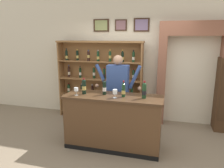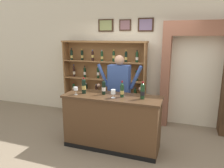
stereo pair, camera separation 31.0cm
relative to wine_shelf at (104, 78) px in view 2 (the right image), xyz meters
The scene contains 12 objects.
ground_plane 1.95m from the wine_shelf, 57.21° to the right, with size 14.00×14.00×0.02m, color #7A6B56.
back_wall 1.15m from the wine_shelf, 17.68° to the left, with size 12.00×0.19×3.41m.
wine_shelf is the anchor object (origin of this frame).
archway_doorway 2.21m from the wine_shelf, ahead, with size 1.52×0.45×2.40m.
tasting_counter 1.65m from the wine_shelf, 62.70° to the right, with size 1.81×0.63×1.01m.
shopkeeper 1.02m from the wine_shelf, 49.86° to the right, with size 1.00×0.22×1.70m.
tasting_bottle_chianti 1.42m from the wine_shelf, 83.76° to the right, with size 0.08×0.08×0.31m.
tasting_bottle_grappa 1.46m from the wine_shelf, 68.33° to the right, with size 0.07×0.07×0.29m.
tasting_bottle_riserva 1.68m from the wine_shelf, 57.03° to the right, with size 0.07×0.07×0.30m.
tasting_bottle_vin_santo 1.89m from the wine_shelf, 47.48° to the right, with size 0.08×0.08×0.31m.
wine_glass_right 1.54m from the wine_shelf, 88.13° to the right, with size 0.08×0.08×0.15m.
wine_glass_left 1.70m from the wine_shelf, 62.65° to the right, with size 0.08×0.08×0.15m.
Camera 2 is at (1.07, -3.51, 2.08)m, focal length 33.89 mm.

